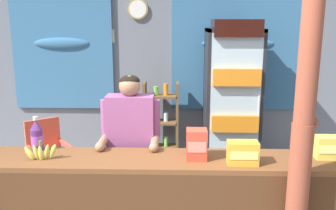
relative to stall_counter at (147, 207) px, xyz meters
The scene contains 12 objects.
back_wall_curtained 2.70m from the stall_counter, 91.80° to the left, with size 5.36×0.22×2.84m.
stall_counter is the anchor object (origin of this frame).
timber_post 1.33m from the stall_counter, 12.01° to the right, with size 0.18×0.15×2.69m.
drink_fridge 2.21m from the stall_counter, 64.50° to the left, with size 0.68×0.71×2.04m.
bottle_shelf_rack 2.21m from the stall_counter, 89.81° to the left, with size 0.48×0.28×1.22m.
plastic_lawn_chair 2.02m from the stall_counter, 131.53° to the left, with size 0.62×0.62×0.86m.
shopkeeper 0.68m from the stall_counter, 109.82° to the left, with size 0.53×0.42×1.56m.
soda_bottle_grape_soda 1.10m from the stall_counter, 164.30° to the left, with size 0.10×0.10×0.29m.
snack_box_choco_powder 0.87m from the stall_counter, ahead, with size 0.23×0.13×0.18m.
snack_box_instant_noodle 1.52m from the stall_counter, ahead, with size 0.19×0.13×0.18m.
snack_box_crackers 0.64m from the stall_counter, 14.72° to the left, with size 0.16×0.15×0.24m.
banana_bunch 0.94m from the stall_counter, behind, with size 0.27×0.07×0.16m.
Camera 1 is at (0.33, -2.32, 2.04)m, focal length 39.80 mm.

